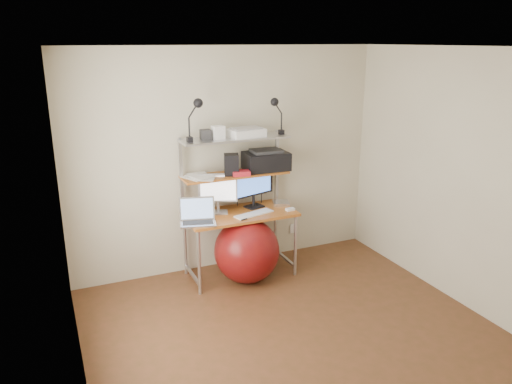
# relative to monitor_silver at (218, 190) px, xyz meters

# --- Properties ---
(room) EXTENTS (3.60, 3.60, 3.60)m
(room) POSITION_rel_monitor_silver_xyz_m (0.21, -1.54, 0.26)
(room) COLOR brown
(room) RESTS_ON ground
(computer_desk) EXTENTS (1.20, 0.60, 1.57)m
(computer_desk) POSITION_rel_monitor_silver_xyz_m (0.21, -0.04, -0.04)
(computer_desk) COLOR #B35E22
(computer_desk) RESTS_ON ground
(desktop) EXTENTS (1.20, 0.60, 0.00)m
(desktop) POSITION_rel_monitor_silver_xyz_m (0.21, -0.10, -0.25)
(desktop) COLOR #B35E22
(desktop) RESTS_ON computer_desk
(mid_shelf) EXTENTS (1.18, 0.34, 0.00)m
(mid_shelf) POSITION_rel_monitor_silver_xyz_m (0.21, 0.03, 0.16)
(mid_shelf) COLOR #B35E22
(mid_shelf) RESTS_ON computer_desk
(top_shelf) EXTENTS (1.18, 0.34, 0.00)m
(top_shelf) POSITION_rel_monitor_silver_xyz_m (0.21, 0.03, 0.56)
(top_shelf) COLOR #B9BABF
(top_shelf) RESTS_ON computer_desk
(floor) EXTENTS (3.60, 3.60, 0.00)m
(floor) POSITION_rel_monitor_silver_xyz_m (0.21, -1.54, -0.99)
(floor) COLOR brown
(floor) RESTS_ON ground
(wall_outlet) EXTENTS (0.08, 0.01, 0.12)m
(wall_outlet) POSITION_rel_monitor_silver_xyz_m (1.06, 0.24, -0.69)
(wall_outlet) COLOR white
(wall_outlet) RESTS_ON room
(monitor_silver) EXTENTS (0.41, 0.20, 0.47)m
(monitor_silver) POSITION_rel_monitor_silver_xyz_m (0.00, 0.00, 0.00)
(monitor_silver) COLOR #AEADB2
(monitor_silver) RESTS_ON desktop
(monitor_black) EXTENTS (0.53, 0.21, 0.54)m
(monitor_black) POSITION_rel_monitor_silver_xyz_m (0.43, 0.03, 0.02)
(monitor_black) COLOR black
(monitor_black) RESTS_ON desktop
(laptop) EXTENTS (0.43, 0.38, 0.32)m
(laptop) POSITION_rel_monitor_silver_xyz_m (-0.30, -0.20, -0.20)
(laptop) COLOR silver
(laptop) RESTS_ON desktop
(keyboard) EXTENTS (0.47, 0.24, 0.01)m
(keyboard) POSITION_rel_monitor_silver_xyz_m (0.33, -0.22, -0.25)
(keyboard) COLOR white
(keyboard) RESTS_ON desktop
(mouse) EXTENTS (0.10, 0.07, 0.03)m
(mouse) POSITION_rel_monitor_silver_xyz_m (0.75, -0.26, -0.24)
(mouse) COLOR white
(mouse) RESTS_ON desktop
(mac_mini) EXTENTS (0.23, 0.23, 0.03)m
(mac_mini) POSITION_rel_monitor_silver_xyz_m (0.75, -0.02, -0.23)
(mac_mini) COLOR silver
(mac_mini) RESTS_ON desktop
(phone) EXTENTS (0.10, 0.15, 0.01)m
(phone) POSITION_rel_monitor_silver_xyz_m (0.16, -0.28, -0.25)
(phone) COLOR black
(phone) RESTS_ON desktop
(printer) EXTENTS (0.50, 0.36, 0.23)m
(printer) POSITION_rel_monitor_silver_xyz_m (0.60, 0.05, 0.27)
(printer) COLOR black
(printer) RESTS_ON mid_shelf
(nas_cube) EXTENTS (0.20, 0.20, 0.23)m
(nas_cube) POSITION_rel_monitor_silver_xyz_m (0.16, -0.00, 0.27)
(nas_cube) COLOR black
(nas_cube) RESTS_ON mid_shelf
(red_box) EXTENTS (0.20, 0.15, 0.05)m
(red_box) POSITION_rel_monitor_silver_xyz_m (0.24, -0.07, 0.19)
(red_box) COLOR red
(red_box) RESTS_ON mid_shelf
(scanner) EXTENTS (0.40, 0.28, 0.10)m
(scanner) POSITION_rel_monitor_silver_xyz_m (0.35, 0.03, 0.61)
(scanner) COLOR white
(scanner) RESTS_ON top_shelf
(box_white) EXTENTS (0.13, 0.11, 0.14)m
(box_white) POSITION_rel_monitor_silver_xyz_m (0.02, 0.00, 0.63)
(box_white) COLOR white
(box_white) RESTS_ON top_shelf
(box_grey) EXTENTS (0.11, 0.11, 0.11)m
(box_grey) POSITION_rel_monitor_silver_xyz_m (-0.11, 0.04, 0.61)
(box_grey) COLOR #2B2B2D
(box_grey) RESTS_ON top_shelf
(clip_lamp_left) EXTENTS (0.18, 0.10, 0.44)m
(clip_lamp_left) POSITION_rel_monitor_silver_xyz_m (-0.22, -0.03, 0.88)
(clip_lamp_left) COLOR black
(clip_lamp_left) RESTS_ON top_shelf
(clip_lamp_right) EXTENTS (0.16, 0.09, 0.41)m
(clip_lamp_right) POSITION_rel_monitor_silver_xyz_m (0.68, -0.02, 0.85)
(clip_lamp_right) COLOR black
(clip_lamp_right) RESTS_ON top_shelf
(exercise_ball) EXTENTS (0.71, 0.71, 0.71)m
(exercise_ball) POSITION_rel_monitor_silver_xyz_m (0.22, -0.28, -0.64)
(exercise_ball) COLOR maroon
(exercise_ball) RESTS_ON floor
(paper_stack) EXTENTS (0.39, 0.41, 0.02)m
(paper_stack) POSITION_rel_monitor_silver_xyz_m (-0.19, 0.03, 0.17)
(paper_stack) COLOR white
(paper_stack) RESTS_ON mid_shelf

